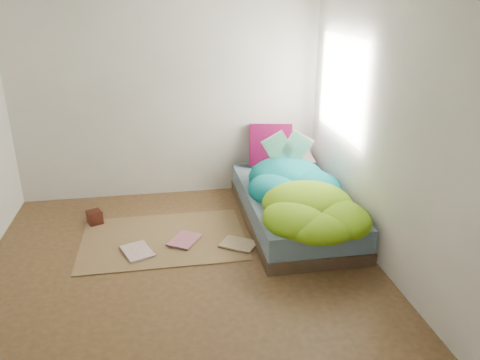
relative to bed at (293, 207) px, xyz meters
The scene contains 12 objects.
ground 1.43m from the bed, 149.45° to the right, with size 3.50×3.50×0.00m, color #45321A.
room_walls 2.02m from the bed, 149.42° to the right, with size 3.54×3.54×2.62m.
bed is the anchor object (origin of this frame).
duvet 0.41m from the bed, 90.00° to the right, with size 0.96×1.84×0.34m, color #086C7F, non-canonical shape.
rug 1.39m from the bed, behind, with size 1.60×1.10×0.01m, color brown.
pillow_floral 0.86m from the bed, 77.39° to the left, with size 0.55×0.34×0.12m, color white.
pillow_magenta 0.97m from the bed, 92.82° to the left, with size 0.50×0.16×0.50m, color #4E052D.
open_book 0.75m from the bed, 85.66° to the left, with size 0.45×0.10×0.27m, color #358B2D, non-canonical shape.
wooden_box 2.10m from the bed, behind, with size 0.14×0.14×0.14m, color black.
floor_book_a 1.79m from the bed, 165.25° to the right, with size 0.24×0.33×0.03m, color silver.
floor_book_b 1.29m from the bed, behind, with size 0.24×0.32×0.03m, color #B16679.
floor_book_c 0.91m from the bed, 143.43° to the right, with size 0.24×0.33×0.02m, color tan.
Camera 1 is at (-0.10, -3.63, 2.26)m, focal length 35.00 mm.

